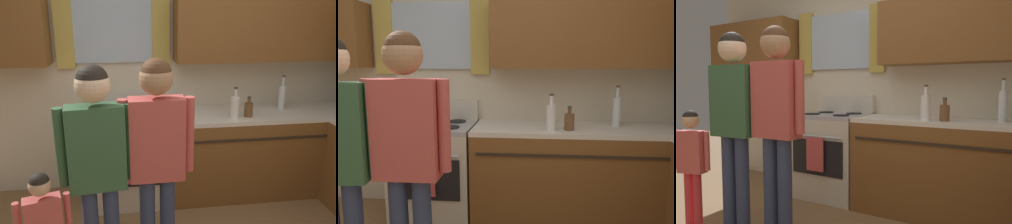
% 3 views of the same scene
% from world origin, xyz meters
% --- Properties ---
extents(back_wall_unit, '(4.60, 0.42, 2.60)m').
position_xyz_m(back_wall_unit, '(0.05, 1.83, 1.45)').
color(back_wall_unit, beige).
rests_on(back_wall_unit, ground).
extents(kitchen_counter_run, '(2.23, 2.19, 0.90)m').
position_xyz_m(kitchen_counter_run, '(1.52, 1.09, 0.45)').
color(kitchen_counter_run, brown).
rests_on(kitchen_counter_run, ground).
extents(stove_oven, '(0.73, 0.67, 1.10)m').
position_xyz_m(stove_oven, '(-0.31, 1.54, 0.47)').
color(stove_oven, beige).
rests_on(stove_oven, ground).
extents(bottle_tall_clear, '(0.07, 0.07, 0.37)m').
position_xyz_m(bottle_tall_clear, '(1.34, 1.59, 1.04)').
color(bottle_tall_clear, silver).
rests_on(bottle_tall_clear, kitchen_counter_run).
extents(bottle_milk_white, '(0.08, 0.08, 0.31)m').
position_xyz_m(bottle_milk_white, '(0.75, 1.36, 1.02)').
color(bottle_milk_white, white).
rests_on(bottle_milk_white, kitchen_counter_run).
extents(bottle_squat_brown, '(0.08, 0.08, 0.21)m').
position_xyz_m(bottle_squat_brown, '(0.91, 1.40, 0.98)').
color(bottle_squat_brown, brown).
rests_on(bottle_squat_brown, kitchen_counter_run).
extents(adult_holding_child, '(0.50, 0.22, 1.63)m').
position_xyz_m(adult_holding_child, '(-0.51, 0.36, 1.02)').
color(adult_holding_child, '#2D3856').
rests_on(adult_holding_child, ground).
extents(adult_in_plaid, '(0.51, 0.22, 1.65)m').
position_xyz_m(adult_in_plaid, '(-0.11, 0.42, 1.04)').
color(adult_in_plaid, '#2D3856').
rests_on(adult_in_plaid, ground).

